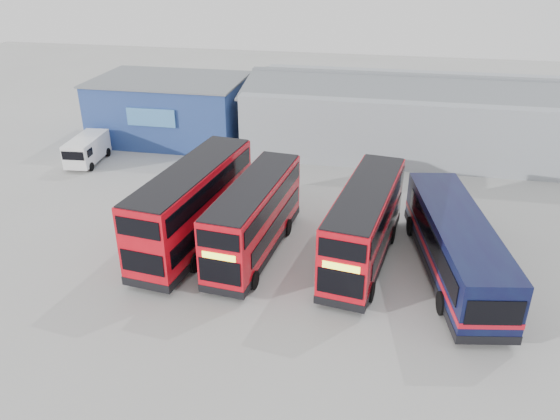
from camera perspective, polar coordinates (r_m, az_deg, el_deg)
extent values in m
plane|color=gray|center=(29.16, 1.98, -5.44)|extent=(120.00, 120.00, 0.00)
cube|color=navy|center=(47.83, -11.32, 10.27)|extent=(12.00, 8.00, 5.00)
cube|color=slate|center=(47.21, -11.59, 13.24)|extent=(12.30, 8.30, 0.15)
cube|color=#417DB9|center=(44.09, -13.33, 9.38)|extent=(3.96, 0.15, 1.40)
cube|color=gray|center=(46.50, 16.11, 9.28)|extent=(30.00, 12.00, 5.00)
cube|color=slate|center=(43.10, 16.79, 11.71)|extent=(30.50, 6.33, 1.29)
cube|color=slate|center=(48.53, 16.33, 13.32)|extent=(30.50, 6.33, 1.29)
cube|color=red|center=(30.13, -9.02, 0.57)|extent=(3.92, 10.92, 4.12)
cube|color=black|center=(30.97, -8.79, -2.52)|extent=(3.97, 10.96, 0.46)
cube|color=black|center=(29.48, -7.08, -0.94)|extent=(1.24, 8.98, 0.97)
cube|color=black|center=(30.61, -11.46, -0.22)|extent=(1.24, 8.98, 0.97)
cube|color=black|center=(29.07, -6.93, 2.43)|extent=(1.37, 9.99, 0.97)
cube|color=black|center=(30.21, -11.37, 3.04)|extent=(1.37, 9.99, 0.97)
cube|color=black|center=(34.75, -4.97, 3.35)|extent=(2.27, 0.35, 1.37)
cube|color=black|center=(34.08, -5.09, 6.19)|extent=(2.27, 0.35, 0.97)
cube|color=#E4FF35|center=(34.41, -5.02, 4.76)|extent=(1.82, 0.28, 0.36)
cube|color=black|center=(26.39, -14.21, -5.38)|extent=(2.22, 0.34, 1.12)
cube|color=black|center=(25.50, -14.66, -1.88)|extent=(2.22, 0.34, 0.92)
cube|color=black|center=(29.30, -9.31, 4.24)|extent=(3.75, 10.75, 0.10)
cylinder|color=black|center=(33.47, -4.07, 0.00)|extent=(0.46, 1.09, 1.06)
cylinder|color=black|center=(34.42, -7.83, 0.58)|extent=(0.46, 1.09, 1.06)
cylinder|color=black|center=(28.43, -9.02, -5.44)|extent=(0.46, 1.09, 1.06)
cylinder|color=black|center=(29.53, -13.25, -4.56)|extent=(0.46, 1.09, 1.06)
cube|color=red|center=(29.04, -2.66, -0.68)|extent=(3.30, 9.78, 3.70)
cube|color=black|center=(29.83, -2.59, -3.53)|extent=(3.35, 9.82, 0.41)
cube|color=black|center=(29.91, -4.50, -0.81)|extent=(0.92, 8.09, 0.87)
cube|color=black|center=(29.21, -0.26, -1.44)|extent=(0.92, 8.09, 0.87)
cube|color=black|center=(28.93, -4.87, 1.61)|extent=(1.02, 8.99, 0.87)
cube|color=black|center=(28.20, -0.49, 1.02)|extent=(1.02, 8.99, 0.87)
cube|color=black|center=(25.44, -6.33, -6.44)|extent=(2.05, 0.27, 1.23)
cube|color=black|center=(24.59, -6.52, -3.22)|extent=(2.05, 0.27, 0.87)
cube|color=#E4FF35|center=(25.00, -6.43, -4.87)|extent=(1.64, 0.21, 0.32)
cube|color=black|center=(33.38, 0.16, 2.10)|extent=(2.00, 0.26, 1.00)
cube|color=black|center=(32.73, 0.16, 4.73)|extent=(2.00, 0.26, 0.82)
cube|color=black|center=(28.24, -2.74, 2.70)|extent=(3.15, 9.63, 0.09)
cylinder|color=black|center=(27.59, -7.10, -6.51)|extent=(0.39, 0.98, 0.95)
cylinder|color=black|center=(26.86, -2.79, -7.32)|extent=(0.39, 0.98, 0.95)
cylinder|color=black|center=(32.17, -2.98, -1.23)|extent=(0.39, 0.98, 0.95)
cylinder|color=black|center=(31.55, 0.77, -1.78)|extent=(0.39, 0.98, 0.95)
cube|color=red|center=(28.48, 8.82, -1.41)|extent=(3.84, 10.13, 3.81)
cube|color=black|center=(29.31, 8.60, -4.38)|extent=(3.88, 10.18, 0.42)
cube|color=black|center=(29.22, 6.63, -1.49)|extent=(1.33, 8.29, 0.89)
cube|color=black|center=(28.86, 11.24, -2.23)|extent=(1.33, 8.29, 0.89)
cube|color=black|center=(28.18, 6.61, 1.05)|extent=(1.47, 9.22, 0.89)
cube|color=black|center=(27.81, 11.39, 0.32)|extent=(1.47, 9.22, 0.89)
cube|color=black|center=(24.56, 6.30, -7.62)|extent=(2.10, 0.37, 1.27)
cube|color=black|center=(23.66, 6.50, -4.21)|extent=(2.10, 0.37, 0.89)
cube|color=#E4FF35|center=(24.09, 6.39, -5.96)|extent=(1.68, 0.30, 0.33)
cube|color=black|center=(33.13, 10.55, 1.53)|extent=(2.05, 0.36, 1.04)
cube|color=black|center=(32.47, 10.80, 4.25)|extent=(2.05, 0.36, 0.85)
cube|color=black|center=(27.65, 9.10, 2.13)|extent=(3.68, 9.97, 0.09)
cylinder|color=black|center=(26.68, 4.62, -7.60)|extent=(0.45, 1.01, 0.98)
cylinder|color=black|center=(26.31, 9.41, -8.46)|extent=(0.45, 1.01, 0.98)
cylinder|color=black|center=(31.65, 7.56, -1.90)|extent=(0.45, 1.01, 0.98)
cylinder|color=black|center=(31.34, 11.58, -2.55)|extent=(0.45, 1.01, 0.98)
cube|color=#0B1434|center=(28.58, 17.86, -3.39)|extent=(4.61, 11.99, 2.82)
cube|color=black|center=(29.18, 17.53, -5.47)|extent=(4.66, 12.04, 0.43)
cube|color=#B50D1C|center=(28.82, 17.72, -4.27)|extent=(4.64, 12.03, 0.27)
cube|color=black|center=(28.52, 20.75, -2.90)|extent=(1.71, 9.66, 1.01)
cube|color=black|center=(27.74, 15.47, -2.92)|extent=(1.71, 9.66, 1.01)
cube|color=black|center=(33.56, 15.38, 1.85)|extent=(2.37, 0.46, 1.38)
cube|color=black|center=(23.81, 21.52, -10.00)|extent=(2.32, 0.45, 1.17)
cylinder|color=black|center=(33.00, 17.89, -1.67)|extent=(0.52, 1.15, 1.11)
cylinder|color=black|center=(32.36, 13.55, -1.66)|extent=(0.52, 1.15, 1.11)
cylinder|color=black|center=(26.98, 21.91, -9.11)|extent=(0.52, 1.15, 1.11)
cylinder|color=black|center=(26.20, 16.61, -9.32)|extent=(0.52, 1.15, 1.11)
cube|color=silver|center=(44.21, -19.52, 6.06)|extent=(2.18, 4.69, 1.73)
cube|color=black|center=(42.20, -20.86, 5.30)|extent=(1.64, 0.17, 0.64)
cube|color=black|center=(43.32, -21.48, 5.72)|extent=(0.11, 0.82, 0.55)
cube|color=black|center=(42.49, -19.25, 5.70)|extent=(0.11, 0.82, 0.55)
cylinder|color=black|center=(43.58, -21.24, 4.34)|extent=(0.27, 0.67, 0.66)
cylinder|color=black|center=(42.80, -19.15, 4.30)|extent=(0.27, 0.67, 0.66)
cylinder|color=black|center=(46.15, -19.57, 5.81)|extent=(0.27, 0.67, 0.66)
cylinder|color=black|center=(45.42, -17.57, 5.79)|extent=(0.27, 0.67, 0.66)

